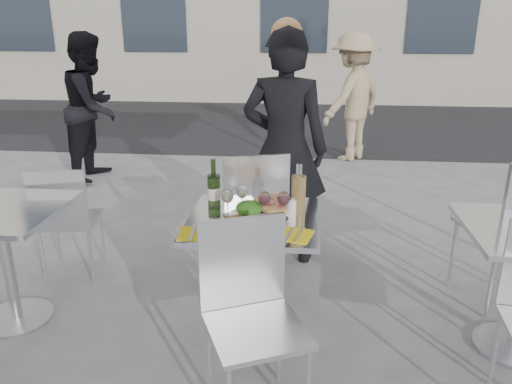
# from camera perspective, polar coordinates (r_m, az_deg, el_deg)

# --- Properties ---
(ground) EXTENTS (80.00, 80.00, 0.00)m
(ground) POSITION_cam_1_polar(r_m,az_deg,el_deg) (3.13, -0.27, -15.79)
(ground) COLOR slate
(street_asphalt) EXTENTS (24.00, 5.00, 0.00)m
(street_asphalt) POSITION_cam_1_polar(r_m,az_deg,el_deg) (9.23, 3.84, 8.03)
(street_asphalt) COLOR black
(street_asphalt) RESTS_ON ground
(main_table) EXTENTS (0.72, 0.72, 0.75)m
(main_table) POSITION_cam_1_polar(r_m,az_deg,el_deg) (2.85, -0.29, -6.90)
(main_table) COLOR #B7BABF
(main_table) RESTS_ON ground
(side_table_left) EXTENTS (0.72, 0.72, 0.75)m
(side_table_left) POSITION_cam_1_polar(r_m,az_deg,el_deg) (3.34, -26.92, -5.06)
(side_table_left) COLOR #B7BABF
(side_table_left) RESTS_ON ground
(chair_far) EXTENTS (0.57, 0.58, 0.97)m
(chair_far) POSITION_cam_1_polar(r_m,az_deg,el_deg) (3.42, -0.40, -1.74)
(chair_far) COLOR silver
(chair_far) RESTS_ON ground
(chair_near) EXTENTS (0.56, 0.57, 0.93)m
(chair_near) POSITION_cam_1_polar(r_m,az_deg,el_deg) (2.37, -0.70, -12.48)
(chair_near) COLOR silver
(chair_near) RESTS_ON ground
(side_chair_lfar) EXTENTS (0.44, 0.45, 0.85)m
(side_chair_lfar) POSITION_cam_1_polar(r_m,az_deg,el_deg) (3.72, -20.99, -2.38)
(side_chair_lfar) COLOR silver
(side_chair_lfar) RESTS_ON ground
(woman_diner) EXTENTS (0.69, 0.50, 1.75)m
(woman_diner) POSITION_cam_1_polar(r_m,az_deg,el_deg) (3.72, 3.29, 4.92)
(woman_diner) COLOR black
(woman_diner) RESTS_ON ground
(pedestrian_a) EXTENTS (0.67, 0.84, 1.66)m
(pedestrian_a) POSITION_cam_1_polar(r_m,az_deg,el_deg) (6.08, -18.20, 9.20)
(pedestrian_a) COLOR black
(pedestrian_a) RESTS_ON ground
(pedestrian_b) EXTENTS (1.15, 1.21, 1.65)m
(pedestrian_b) POSITION_cam_1_polar(r_m,az_deg,el_deg) (6.70, 11.01, 10.60)
(pedestrian_b) COLOR tan
(pedestrian_b) RESTS_ON ground
(pizza_near) EXTENTS (0.34, 0.34, 0.02)m
(pizza_near) POSITION_cam_1_polar(r_m,az_deg,el_deg) (2.63, -0.84, -3.97)
(pizza_near) COLOR #E1A058
(pizza_near) RESTS_ON main_table
(pizza_far) EXTENTS (0.33, 0.33, 0.03)m
(pizza_far) POSITION_cam_1_polar(r_m,az_deg,el_deg) (2.93, 2.42, -1.39)
(pizza_far) COLOR white
(pizza_far) RESTS_ON main_table
(salad_plate) EXTENTS (0.22, 0.22, 0.09)m
(salad_plate) POSITION_cam_1_polar(r_m,az_deg,el_deg) (2.79, -0.78, -2.03)
(salad_plate) COLOR white
(salad_plate) RESTS_ON main_table
(wine_bottle) EXTENTS (0.07, 0.08, 0.29)m
(wine_bottle) POSITION_cam_1_polar(r_m,az_deg,el_deg) (2.88, -4.83, 0.30)
(wine_bottle) COLOR #2F4C1C
(wine_bottle) RESTS_ON main_table
(carafe) EXTENTS (0.08, 0.08, 0.29)m
(carafe) POSITION_cam_1_polar(r_m,az_deg,el_deg) (2.81, 4.89, -0.14)
(carafe) COLOR tan
(carafe) RESTS_ON main_table
(sugar_shaker) EXTENTS (0.06, 0.06, 0.11)m
(sugar_shaker) POSITION_cam_1_polar(r_m,az_deg,el_deg) (2.81, 4.08, -1.50)
(sugar_shaker) COLOR white
(sugar_shaker) RESTS_ON main_table
(wineglass_white_a) EXTENTS (0.07, 0.07, 0.16)m
(wineglass_white_a) POSITION_cam_1_polar(r_m,az_deg,el_deg) (2.77, -3.28, -0.56)
(wineglass_white_a) COLOR white
(wineglass_white_a) RESTS_ON main_table
(wineglass_white_b) EXTENTS (0.07, 0.07, 0.16)m
(wineglass_white_b) POSITION_cam_1_polar(r_m,az_deg,el_deg) (2.84, -1.62, -0.02)
(wineglass_white_b) COLOR white
(wineglass_white_b) RESTS_ON main_table
(wineglass_red_a) EXTENTS (0.07, 0.07, 0.16)m
(wineglass_red_a) POSITION_cam_1_polar(r_m,az_deg,el_deg) (2.72, 0.98, -0.89)
(wineglass_red_a) COLOR white
(wineglass_red_a) RESTS_ON main_table
(wineglass_red_b) EXTENTS (0.07, 0.07, 0.16)m
(wineglass_red_b) POSITION_cam_1_polar(r_m,az_deg,el_deg) (2.73, 3.17, -0.89)
(wineglass_red_b) COLOR white
(wineglass_red_b) RESTS_ON main_table
(napkin_left) EXTENTS (0.20, 0.20, 0.01)m
(napkin_left) POSITION_cam_1_polar(r_m,az_deg,el_deg) (2.59, -6.83, -4.68)
(napkin_left) COLOR yellow
(napkin_left) RESTS_ON main_table
(napkin_right) EXTENTS (0.22, 0.22, 0.01)m
(napkin_right) POSITION_cam_1_polar(r_m,az_deg,el_deg) (2.56, 4.35, -4.87)
(napkin_right) COLOR yellow
(napkin_right) RESTS_ON main_table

